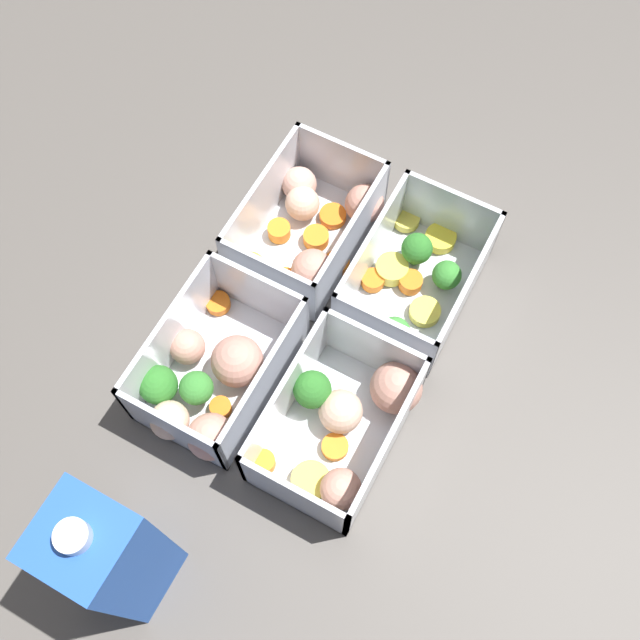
{
  "coord_description": "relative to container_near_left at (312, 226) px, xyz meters",
  "views": [
    {
      "loc": [
        0.27,
        0.15,
        0.71
      ],
      "look_at": [
        0.0,
        0.0,
        0.03
      ],
      "focal_mm": 42.0,
      "sensor_mm": 36.0,
      "label": 1
    }
  ],
  "objects": [
    {
      "name": "ground_plane",
      "position": [
        0.09,
        0.06,
        -0.03
      ],
      "size": [
        4.0,
        4.0,
        0.0
      ],
      "primitive_type": "plane",
      "color": "#56514C"
    },
    {
      "name": "container_near_left",
      "position": [
        0.0,
        0.0,
        0.0
      ],
      "size": [
        0.18,
        0.13,
        0.08
      ],
      "color": "silver",
      "rests_on": "ground_plane"
    },
    {
      "name": "container_far_right",
      "position": [
        0.17,
        0.13,
        0.0
      ],
      "size": [
        0.17,
        0.13,
        0.08
      ],
      "color": "silver",
      "rests_on": "ground_plane"
    },
    {
      "name": "container_far_left",
      "position": [
        0.0,
        0.12,
        0.0
      ],
      "size": [
        0.17,
        0.12,
        0.08
      ],
      "color": "silver",
      "rests_on": "ground_plane"
    },
    {
      "name": "container_near_right",
      "position": [
        0.2,
        -0.0,
        0.0
      ],
      "size": [
        0.18,
        0.12,
        0.08
      ],
      "color": "silver",
      "rests_on": "ground_plane"
    },
    {
      "name": "juice_carton",
      "position": [
        0.38,
        0.03,
        0.07
      ],
      "size": [
        0.07,
        0.07,
        0.2
      ],
      "color": "blue",
      "rests_on": "ground_plane"
    }
  ]
}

